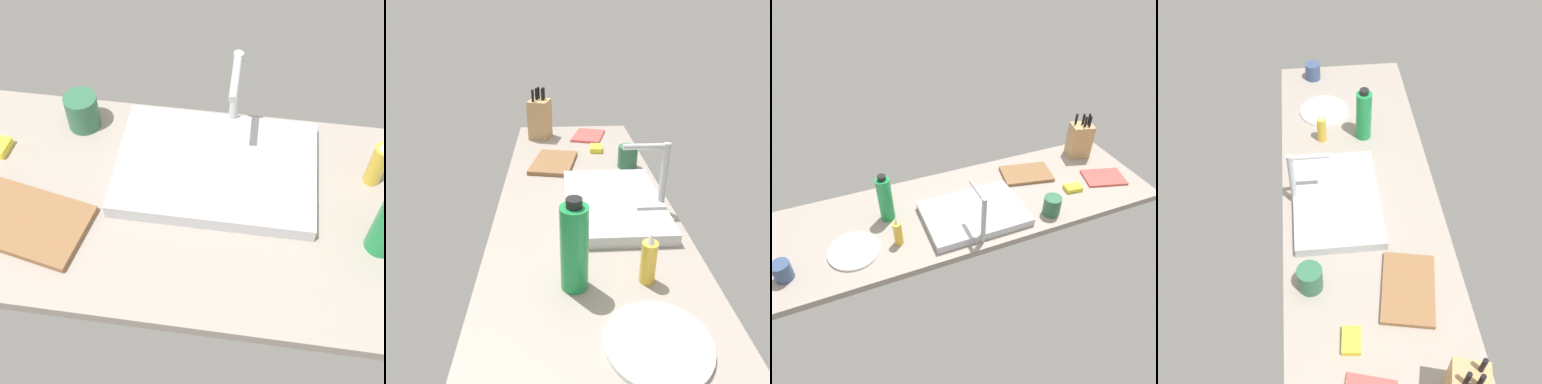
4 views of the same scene
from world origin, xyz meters
TOP-DOWN VIEW (x-y plane):
  - countertop_slab at (0.00, 0.00)cm, footprint 199.09×62.93cm
  - sink_basin at (1.59, 9.96)cm, footprint 49.30×33.90cm
  - faucet at (4.39, 24.47)cm, footprint 5.50×15.76cm
  - cutting_board at (-40.39, -11.27)cm, footprint 30.69×23.14cm
  - soap_bottle at (40.33, 13.23)cm, footprint 4.14×4.14cm
  - water_bottle at (41.16, -5.69)cm, footprint 7.05×7.05cm
  - dinner_plate at (60.47, 11.04)cm, footprint 23.08×23.08cm
  - coffee_mug at (-35.45, 21.93)cm, footprint 8.69×8.69cm
  - ceramic_cup at (89.37, 14.85)cm, footprint 7.65×7.65cm
  - dish_sponge at (-57.09, 10.14)cm, footprint 9.63×7.00cm

SIDE VIEW (x-z plane):
  - countertop_slab at x=0.00cm, z-range 0.00..3.50cm
  - dinner_plate at x=60.47cm, z-range 3.50..4.70cm
  - cutting_board at x=-40.39cm, z-range 3.50..5.30cm
  - dish_sponge at x=-57.09cm, z-range 3.50..5.90cm
  - sink_basin at x=1.59cm, z-range 3.50..7.59cm
  - ceramic_cup at x=89.37cm, z-range 3.50..12.06cm
  - coffee_mug at x=-35.45cm, z-range 3.50..13.33cm
  - soap_bottle at x=40.33cm, z-range 2.59..17.32cm
  - water_bottle at x=41.16cm, z-range 2.75..28.19cm
  - faucet at x=4.39cm, z-range 6.15..31.17cm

